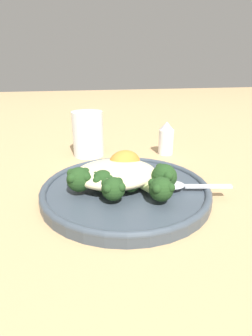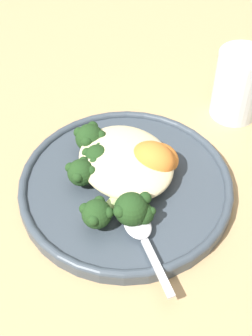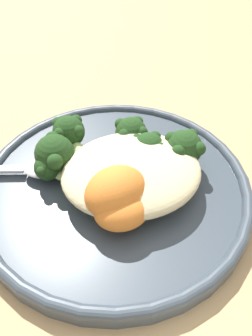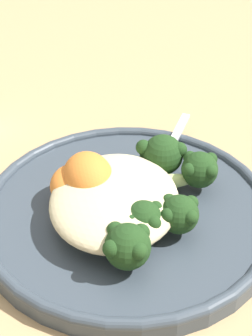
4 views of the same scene
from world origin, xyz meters
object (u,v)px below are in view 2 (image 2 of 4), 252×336
(broccoli_stalk_3, at_px, (91,173))
(sweet_potato_chunk_1, at_px, (153,159))
(quinoa_mound, at_px, (126,161))
(broccoli_stalk_2, at_px, (104,160))
(spoon, at_px, (141,232))
(broccoli_stalk_7, at_px, (143,205))
(broccoli_stalk_6, at_px, (132,207))
(broccoli_stalk_4, at_px, (117,182))
(broccoli_stalk_5, at_px, (105,207))
(plate, at_px, (126,185))
(sweet_potato_chunk_0, at_px, (162,158))
(broccoli_stalk_1, at_px, (100,145))
(water_glass, at_px, (238,85))
(broccoli_stalk_0, at_px, (122,153))

(broccoli_stalk_3, height_order, sweet_potato_chunk_1, sweet_potato_chunk_1)
(quinoa_mound, bearing_deg, broccoli_stalk_3, -98.63)
(broccoli_stalk_2, relative_size, broccoli_stalk_3, 0.83)
(spoon, bearing_deg, broccoli_stalk_7, 154.41)
(broccoli_stalk_2, distance_m, spoon, 0.12)
(broccoli_stalk_6, distance_m, sweet_potato_chunk_1, 0.08)
(broccoli_stalk_4, xyz_separation_m, broccoli_stalk_5, (0.03, -0.03, 0.00))
(sweet_potato_chunk_1, distance_m, spoon, 0.10)
(broccoli_stalk_6, bearing_deg, broccoli_stalk_7, 134.95)
(broccoli_stalk_5, bearing_deg, spoon, 94.80)
(plate, distance_m, broccoli_stalk_4, 0.03)
(quinoa_mound, relative_size, sweet_potato_chunk_0, 2.77)
(quinoa_mound, xyz_separation_m, sweet_potato_chunk_1, (0.02, 0.03, 0.01))
(broccoli_stalk_6, xyz_separation_m, sweet_potato_chunk_1, (-0.05, 0.06, 0.00))
(broccoli_stalk_7, distance_m, sweet_potato_chunk_1, 0.07)
(broccoli_stalk_1, xyz_separation_m, water_glass, (0.02, 0.24, 0.02))
(broccoli_stalk_0, relative_size, broccoli_stalk_1, 0.86)
(broccoli_stalk_4, distance_m, broccoli_stalk_6, 0.05)
(broccoli_stalk_3, height_order, broccoli_stalk_6, broccoli_stalk_6)
(broccoli_stalk_1, bearing_deg, broccoli_stalk_3, 119.50)
(quinoa_mound, relative_size, broccoli_stalk_2, 1.75)
(sweet_potato_chunk_0, height_order, sweet_potato_chunk_1, sweet_potato_chunk_1)
(sweet_potato_chunk_1, bearing_deg, quinoa_mound, -127.70)
(broccoli_stalk_4, height_order, water_glass, water_glass)
(broccoli_stalk_4, height_order, sweet_potato_chunk_1, sweet_potato_chunk_1)
(broccoli_stalk_0, distance_m, broccoli_stalk_2, 0.03)
(broccoli_stalk_6, xyz_separation_m, water_glass, (-0.10, 0.26, 0.01))
(plate, height_order, water_glass, water_glass)
(broccoli_stalk_5, bearing_deg, quinoa_mound, -160.09)
(broccoli_stalk_1, distance_m, broccoli_stalk_7, 0.12)
(water_glass, bearing_deg, sweet_potato_chunk_0, -74.70)
(broccoli_stalk_1, height_order, sweet_potato_chunk_0, broccoli_stalk_1)
(broccoli_stalk_5, height_order, spoon, broccoli_stalk_5)
(sweet_potato_chunk_0, bearing_deg, broccoli_stalk_6, -58.52)
(broccoli_stalk_5, bearing_deg, broccoli_stalk_2, -138.52)
(broccoli_stalk_3, xyz_separation_m, spoon, (0.10, 0.01, -0.01))
(broccoli_stalk_6, bearing_deg, quinoa_mound, -162.18)
(broccoli_stalk_0, bearing_deg, broccoli_stalk_5, 133.47)
(water_glass, bearing_deg, broccoli_stalk_1, -94.04)
(broccoli_stalk_2, height_order, broccoli_stalk_6, broccoli_stalk_6)
(sweet_potato_chunk_0, xyz_separation_m, spoon, (0.08, -0.09, -0.01))
(broccoli_stalk_3, bearing_deg, broccoli_stalk_2, -128.14)
(broccoli_stalk_2, distance_m, broccoli_stalk_4, 0.04)
(spoon, bearing_deg, broccoli_stalk_1, -178.90)
(plate, xyz_separation_m, spoon, (0.08, -0.03, 0.01))
(plate, distance_m, spoon, 0.09)
(quinoa_mound, relative_size, broccoli_stalk_0, 1.33)
(quinoa_mound, height_order, spoon, quinoa_mound)
(broccoli_stalk_3, relative_size, broccoli_stalk_5, 0.83)
(broccoli_stalk_5, xyz_separation_m, sweet_potato_chunk_0, (-0.03, 0.11, -0.00))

